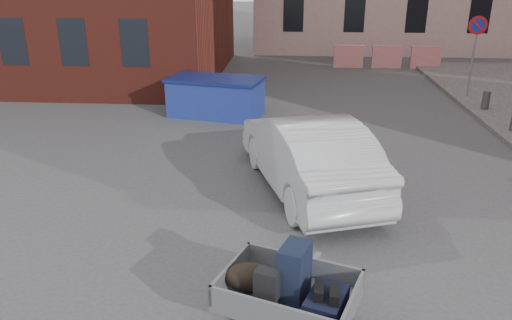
{
  "coord_description": "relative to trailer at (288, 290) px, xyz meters",
  "views": [
    {
      "loc": [
        -0.03,
        -7.71,
        4.26
      ],
      "look_at": [
        -0.61,
        0.39,
        1.1
      ],
      "focal_mm": 35.0,
      "sensor_mm": 36.0,
      "label": 1
    }
  ],
  "objects": [
    {
      "name": "ground",
      "position": [
        0.01,
        2.64,
        -0.61
      ],
      "size": [
        120.0,
        120.0,
        0.0
      ],
      "primitive_type": "plane",
      "color": "#38383A",
      "rests_on": "ground"
    },
    {
      "name": "no_parking_sign",
      "position": [
        6.01,
        12.12,
        1.41
      ],
      "size": [
        0.6,
        0.09,
        2.65
      ],
      "color": "gray",
      "rests_on": "sidewalk"
    },
    {
      "name": "barriers",
      "position": [
        4.21,
        17.64,
        -0.11
      ],
      "size": [
        4.7,
        0.18,
        1.0
      ],
      "color": "red",
      "rests_on": "ground"
    },
    {
      "name": "trailer",
      "position": [
        0.0,
        0.0,
        0.0
      ],
      "size": [
        1.88,
        1.98,
        1.2
      ],
      "rotation": [
        0.0,
        0.0,
        -0.35
      ],
      "color": "black",
      "rests_on": "ground"
    },
    {
      "name": "dumpster",
      "position": [
        -2.28,
        9.52,
        -0.02
      ],
      "size": [
        3.03,
        2.0,
        1.17
      ],
      "rotation": [
        0.0,
        0.0,
        -0.22
      ],
      "color": "navy",
      "rests_on": "ground"
    },
    {
      "name": "silver_car",
      "position": [
        0.34,
        4.33,
        0.17
      ],
      "size": [
        3.03,
        4.97,
        1.55
      ],
      "primitive_type": "imported",
      "rotation": [
        0.0,
        0.0,
        3.46
      ],
      "color": "#B2B5B9",
      "rests_on": "ground"
    }
  ]
}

